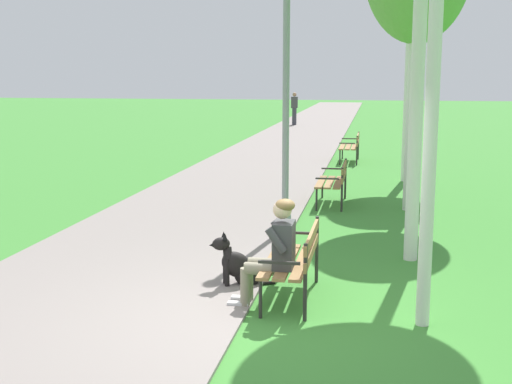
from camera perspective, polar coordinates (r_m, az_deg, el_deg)
name	(u,v)px	position (r m, az deg, el deg)	size (l,w,h in m)	color
ground_plane	(262,323)	(7.30, 0.53, -10.96)	(120.00, 120.00, 0.00)	#3D8433
paved_path	(305,131)	(30.99, 4.19, 5.19)	(3.74, 60.00, 0.04)	gray
park_bench_near	(296,257)	(7.87, 3.39, -5.46)	(0.55, 1.50, 0.85)	olive
park_bench_mid	(335,179)	(13.60, 6.66, 1.07)	(0.55, 1.50, 0.85)	olive
park_bench_far	(352,145)	(20.21, 8.06, 3.95)	(0.55, 1.50, 0.85)	olive
person_seated_on_near_bench	(274,249)	(7.55, 1.54, -4.81)	(0.74, 0.49, 1.25)	gray
dog_black	(240,266)	(8.38, -1.34, -6.30)	(0.79, 0.46, 0.71)	black
lamp_post_near	(286,96)	(10.99, 2.55, 8.08)	(0.24, 0.24, 4.33)	gray
pedestrian_distant	(294,109)	(34.10, 3.26, 7.02)	(0.32, 0.22, 1.65)	#383842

